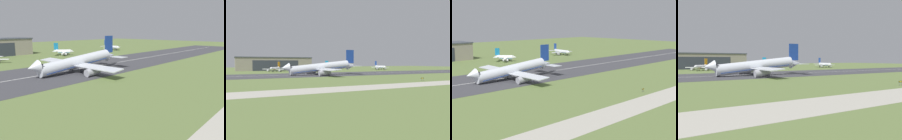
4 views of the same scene
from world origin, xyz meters
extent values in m
plane|color=olive|center=(0.00, 55.54, 0.00)|extent=(638.06, 638.06, 0.00)
cube|color=#3D3D42|center=(0.00, 111.08, 0.03)|extent=(398.06, 48.42, 0.06)
cube|color=silver|center=(0.00, 111.08, 0.07)|extent=(358.25, 0.70, 0.01)
cube|color=#B2AD9E|center=(0.00, 30.66, 0.03)|extent=(298.54, 12.61, 0.05)
cylinder|color=silver|center=(-30.21, 105.36, 5.06)|extent=(41.24, 6.00, 9.55)
cone|color=silver|center=(-53.12, 105.63, 5.06)|extent=(5.56, 5.59, 5.99)
cone|color=silver|center=(-6.48, 105.09, 6.06)|extent=(7.15, 5.06, 5.61)
cube|color=black|center=(-50.38, 105.60, 6.17)|extent=(1.19, 4.71, 0.55)
cube|color=navy|center=(-30.21, 105.36, 3.54)|extent=(36.65, 5.67, 3.84)
cube|color=silver|center=(-30.85, 120.65, 4.10)|extent=(6.59, 25.10, 1.02)
cylinder|color=#A8A8B2|center=(-32.13, 118.66, 2.13)|extent=(7.53, 3.51, 4.12)
cube|color=silver|center=(-31.20, 90.10, 4.10)|extent=(6.59, 25.10, 1.02)
cylinder|color=#A8A8B2|center=(-32.44, 92.11, 2.13)|extent=(7.53, 3.51, 4.12)
cube|color=navy|center=(-7.47, 105.10, 12.53)|extent=(6.02, 0.35, 9.40)
cube|color=silver|center=(-6.99, 112.09, 5.89)|extent=(5.36, 8.52, 0.24)
cube|color=silver|center=(-7.15, 98.11, 5.89)|extent=(5.36, 8.52, 0.24)
cylinder|color=black|center=(-49.43, 105.59, 1.15)|extent=(0.24, 0.24, 2.30)
cylinder|color=black|center=(-49.43, 105.59, 0.22)|extent=(0.84, 0.84, 0.44)
cylinder|color=black|center=(-30.49, 108.68, 1.15)|extent=(0.24, 0.24, 2.30)
cylinder|color=black|center=(-30.49, 108.68, 0.22)|extent=(0.84, 0.84, 0.44)
cylinder|color=black|center=(-30.57, 102.05, 1.15)|extent=(0.24, 0.24, 2.30)
cylinder|color=black|center=(-30.57, 102.05, 0.22)|extent=(0.84, 0.84, 0.44)
cylinder|color=silver|center=(70.54, 172.37, 3.23)|extent=(4.19, 16.73, 3.06)
cone|color=silver|center=(69.88, 162.73, 3.23)|extent=(3.24, 2.96, 3.06)
cone|color=silver|center=(71.23, 182.46, 3.78)|extent=(3.00, 3.85, 2.76)
cube|color=black|center=(69.99, 164.24, 3.84)|extent=(2.67, 1.28, 0.44)
cube|color=navy|center=(70.54, 172.37, 2.38)|extent=(3.92, 15.07, 0.20)
cube|color=silver|center=(64.29, 172.46, 2.69)|extent=(9.59, 3.40, 0.40)
cylinder|color=#A8A8B2|center=(65.00, 171.86, 1.49)|extent=(2.17, 4.10, 1.90)
cube|color=silver|center=(76.75, 171.61, 2.69)|extent=(9.59, 3.40, 0.40)
cylinder|color=#A8A8B2|center=(75.96, 171.11, 1.49)|extent=(2.17, 4.10, 1.90)
cube|color=navy|center=(71.20, 181.91, 7.36)|extent=(0.51, 3.34, 5.21)
cube|color=silver|center=(67.36, 182.57, 3.68)|extent=(4.87, 3.23, 0.24)
cube|color=silver|center=(75.09, 182.04, 3.68)|extent=(4.87, 3.23, 0.24)
cylinder|color=black|center=(70.06, 165.30, 0.85)|extent=(0.24, 0.24, 1.69)
cylinder|color=black|center=(70.06, 165.30, 0.22)|extent=(0.84, 0.84, 0.44)
cylinder|color=black|center=(68.72, 172.66, 0.85)|extent=(0.24, 0.24, 1.69)
cylinder|color=black|center=(68.72, 172.66, 0.22)|extent=(0.84, 0.84, 0.44)
cylinder|color=black|center=(72.39, 172.41, 0.85)|extent=(0.24, 0.24, 1.69)
cylinder|color=black|center=(72.39, 172.41, 0.22)|extent=(0.84, 0.84, 0.44)
cylinder|color=white|center=(9.27, 170.00, 3.14)|extent=(9.55, 9.35, 3.16)
cone|color=white|center=(13.98, 165.48, 3.14)|extent=(4.24, 4.25, 3.16)
cone|color=white|center=(4.22, 174.85, 3.71)|extent=(4.71, 4.68, 2.84)
cube|color=black|center=(12.85, 166.56, 3.77)|extent=(2.65, 2.70, 0.44)
cube|color=#146B9E|center=(9.27, 170.00, 2.27)|extent=(8.71, 8.53, 0.20)
cube|color=white|center=(5.72, 166.01, 2.59)|extent=(6.66, 6.82, 0.40)
cylinder|color=#A8A8B2|center=(6.43, 166.16, 1.36)|extent=(4.32, 4.26, 1.96)
cube|color=white|center=(13.11, 173.71, 2.59)|extent=(6.66, 6.82, 0.40)
cylinder|color=#A8A8B2|center=(12.99, 172.99, 1.36)|extent=(4.32, 4.26, 1.96)
cube|color=#146B9E|center=(4.63, 174.46, 7.41)|extent=(2.67, 2.58, 5.37)
cube|color=white|center=(1.57, 171.85, 3.61)|extent=(5.52, 5.57, 0.24)
cube|color=white|center=(7.11, 177.62, 3.61)|extent=(5.52, 5.57, 0.24)
cylinder|color=black|center=(12.09, 167.29, 0.78)|extent=(0.24, 0.24, 1.56)
cylinder|color=black|center=(12.09, 167.29, 0.22)|extent=(0.84, 0.84, 0.44)
cylinder|color=black|center=(7.74, 168.84, 0.78)|extent=(0.24, 0.24, 1.56)
cylinder|color=black|center=(7.74, 168.84, 0.22)|extent=(0.84, 0.84, 0.44)
cylinder|color=black|center=(10.37, 171.57, 0.78)|extent=(0.24, 0.24, 1.56)
cylinder|color=black|center=(10.37, 171.57, 0.22)|extent=(0.84, 0.84, 0.44)
cylinder|color=#4C4C51|center=(-6.62, 41.19, 0.50)|extent=(0.10, 0.10, 1.01)
cylinder|color=#4C4C51|center=(-5.47, 41.19, 0.50)|extent=(0.10, 0.10, 1.01)
cube|color=black|center=(-6.04, 41.19, 1.25)|extent=(1.65, 0.12, 0.48)
cube|color=yellow|center=(-6.04, 41.12, 1.25)|extent=(1.25, 0.02, 0.29)
camera|label=1|loc=(-97.75, 22.36, 20.26)|focal=35.00mm
camera|label=2|loc=(-83.89, -29.99, 8.34)|focal=35.00mm
camera|label=3|loc=(-123.17, -29.99, 30.73)|focal=50.00mm
camera|label=4|loc=(-72.06, -1.21, 8.47)|focal=35.00mm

